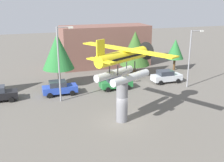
# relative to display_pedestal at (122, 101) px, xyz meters

# --- Properties ---
(ground_plane) EXTENTS (140.00, 140.00, 0.00)m
(ground_plane) POSITION_rel_display_pedestal_xyz_m (0.00, 0.00, -2.14)
(ground_plane) COLOR #605B54
(display_pedestal) EXTENTS (1.10, 1.10, 4.28)m
(display_pedestal) POSITION_rel_display_pedestal_xyz_m (0.00, 0.00, 0.00)
(display_pedestal) COLOR slate
(display_pedestal) RESTS_ON ground
(floatplane_monument) EXTENTS (7.09, 9.65, 4.00)m
(floatplane_monument) POSITION_rel_display_pedestal_xyz_m (0.11, 0.06, 3.81)
(floatplane_monument) COLOR silver
(floatplane_monument) RESTS_ON display_pedestal
(car_mid_blue) EXTENTS (4.20, 2.02, 1.76)m
(car_mid_blue) POSITION_rel_display_pedestal_xyz_m (-4.64, 9.50, -1.26)
(car_mid_blue) COLOR #2847B7
(car_mid_blue) RESTS_ON ground
(car_far_green) EXTENTS (4.20, 2.02, 1.76)m
(car_far_green) POSITION_rel_display_pedestal_xyz_m (2.60, 9.37, -1.26)
(car_far_green) COLOR #237A38
(car_far_green) RESTS_ON ground
(car_distant_silver) EXTENTS (4.20, 2.02, 1.76)m
(car_distant_silver) POSITION_rel_display_pedestal_xyz_m (10.29, 9.78, -1.26)
(car_distant_silver) COLOR silver
(car_distant_silver) RESTS_ON ground
(streetlight_primary) EXTENTS (1.84, 0.28, 8.55)m
(streetlight_primary) POSITION_rel_display_pedestal_xyz_m (-4.65, 7.25, 2.78)
(streetlight_primary) COLOR gray
(streetlight_primary) RESTS_ON ground
(streetlight_secondary) EXTENTS (1.84, 0.28, 7.53)m
(streetlight_secondary) POSITION_rel_display_pedestal_xyz_m (12.17, 7.09, 2.25)
(streetlight_secondary) COLOR gray
(streetlight_secondary) RESTS_ON ground
(storefront_building) EXTENTS (14.92, 5.45, 6.87)m
(storefront_building) POSITION_rel_display_pedestal_xyz_m (5.12, 22.00, 1.29)
(storefront_building) COLOR brown
(storefront_building) RESTS_ON ground
(tree_east) EXTENTS (4.15, 4.15, 7.02)m
(tree_east) POSITION_rel_display_pedestal_xyz_m (-4.14, 12.96, 2.56)
(tree_east) COLOR brown
(tree_east) RESTS_ON ground
(tree_center_back) EXTENTS (4.56, 4.56, 6.64)m
(tree_center_back) POSITION_rel_display_pedestal_xyz_m (7.67, 14.94, 1.96)
(tree_center_back) COLOR brown
(tree_center_back) RESTS_ON ground
(tree_far_east) EXTENTS (2.81, 2.81, 5.03)m
(tree_far_east) POSITION_rel_display_pedestal_xyz_m (14.91, 15.42, 1.31)
(tree_far_east) COLOR brown
(tree_far_east) RESTS_ON ground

